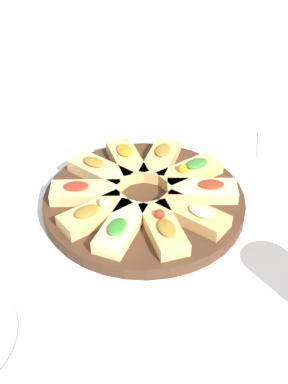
# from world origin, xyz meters

# --- Properties ---
(ground_plane) EXTENTS (3.00, 3.00, 0.00)m
(ground_plane) POSITION_xyz_m (0.00, 0.00, 0.00)
(ground_plane) COLOR white
(serving_board) EXTENTS (0.32, 0.32, 0.02)m
(serving_board) POSITION_xyz_m (0.00, 0.00, 0.01)
(serving_board) COLOR #422819
(serving_board) RESTS_ON ground_plane
(focaccia_slice_0) EXTENTS (0.11, 0.10, 0.03)m
(focaccia_slice_0) POSITION_xyz_m (-0.07, 0.06, 0.03)
(focaccia_slice_0) COLOR tan
(focaccia_slice_0) RESTS_ON serving_board
(focaccia_slice_1) EXTENTS (0.11, 0.05, 0.03)m
(focaccia_slice_1) POSITION_xyz_m (-0.09, 0.00, 0.03)
(focaccia_slice_1) COLOR #E5C689
(focaccia_slice_1) RESTS_ON serving_board
(focaccia_slice_2) EXTENTS (0.11, 0.10, 0.03)m
(focaccia_slice_2) POSITION_xyz_m (-0.08, -0.05, 0.03)
(focaccia_slice_2) COLOR tan
(focaccia_slice_2) RESTS_ON serving_board
(focaccia_slice_3) EXTENTS (0.08, 0.12, 0.03)m
(focaccia_slice_3) POSITION_xyz_m (-0.03, -0.09, 0.03)
(focaccia_slice_3) COLOR tan
(focaccia_slice_3) RESTS_ON serving_board
(focaccia_slice_4) EXTENTS (0.07, 0.12, 0.03)m
(focaccia_slice_4) POSITION_xyz_m (0.03, -0.09, 0.03)
(focaccia_slice_4) COLOR tan
(focaccia_slice_4) RESTS_ON serving_board
(focaccia_slice_5) EXTENTS (0.11, 0.10, 0.03)m
(focaccia_slice_5) POSITION_xyz_m (0.07, -0.06, 0.03)
(focaccia_slice_5) COLOR #DBB775
(focaccia_slice_5) RESTS_ON serving_board
(focaccia_slice_6) EXTENTS (0.11, 0.04, 0.03)m
(focaccia_slice_6) POSITION_xyz_m (0.09, -0.00, 0.03)
(focaccia_slice_6) COLOR #DBB775
(focaccia_slice_6) RESTS_ON serving_board
(focaccia_slice_7) EXTENTS (0.11, 0.10, 0.03)m
(focaccia_slice_7) POSITION_xyz_m (0.07, 0.05, 0.03)
(focaccia_slice_7) COLOR tan
(focaccia_slice_7) RESTS_ON serving_board
(focaccia_slice_8) EXTENTS (0.08, 0.12, 0.03)m
(focaccia_slice_8) POSITION_xyz_m (0.04, 0.08, 0.03)
(focaccia_slice_8) COLOR #E5C689
(focaccia_slice_8) RESTS_ON serving_board
(focaccia_slice_9) EXTENTS (0.07, 0.12, 0.03)m
(focaccia_slice_9) POSITION_xyz_m (-0.03, 0.09, 0.03)
(focaccia_slice_9) COLOR tan
(focaccia_slice_9) RESTS_ON serving_board
(napkin_stack) EXTENTS (0.13, 0.11, 0.01)m
(napkin_stack) POSITION_xyz_m (-0.27, -0.17, 0.00)
(napkin_stack) COLOR white
(napkin_stack) RESTS_ON ground_plane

